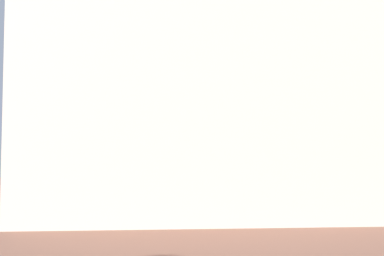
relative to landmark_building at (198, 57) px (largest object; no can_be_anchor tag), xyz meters
The scene contains 1 object.
landmark_building is the anchor object (origin of this frame).
Camera 1 is at (-1.00, -3.15, 4.77)m, focal length 38.70 mm.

